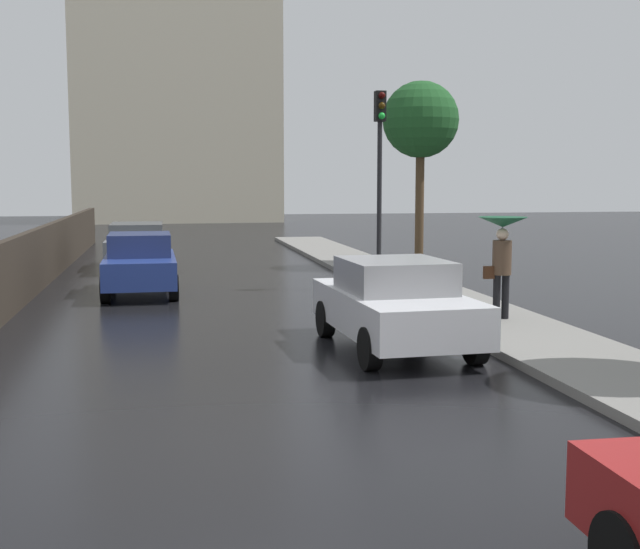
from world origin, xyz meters
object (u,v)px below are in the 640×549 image
object	(u,v)px
car_blue_mid_road	(140,264)
traffic_light	(380,153)
car_grey_behind_camera	(137,245)
street_tree_mid	(421,121)
car_white_far_ahead	(394,304)
pedestrian_with_umbrella_near	(502,242)

from	to	relation	value
car_blue_mid_road	traffic_light	world-z (taller)	traffic_light
car_blue_mid_road	traffic_light	bearing A→B (deg)	175.76
car_grey_behind_camera	traffic_light	distance (m)	9.31
car_blue_mid_road	car_grey_behind_camera	size ratio (longest dim) A/B	0.91
car_blue_mid_road	street_tree_mid	distance (m)	10.44
car_grey_behind_camera	street_tree_mid	world-z (taller)	street_tree_mid
car_blue_mid_road	car_grey_behind_camera	world-z (taller)	car_blue_mid_road
car_white_far_ahead	street_tree_mid	size ratio (longest dim) A/B	0.71
traffic_light	car_white_far_ahead	bearing A→B (deg)	-102.89
street_tree_mid	car_blue_mid_road	bearing A→B (deg)	-152.25
traffic_light	street_tree_mid	xyz separation A→B (m)	(2.61, 4.87, 1.16)
car_grey_behind_camera	street_tree_mid	distance (m)	9.76
traffic_light	street_tree_mid	world-z (taller)	street_tree_mid
car_blue_mid_road	pedestrian_with_umbrella_near	bearing A→B (deg)	138.88
car_grey_behind_camera	pedestrian_with_umbrella_near	world-z (taller)	pedestrian_with_umbrella_near
car_blue_mid_road	pedestrian_with_umbrella_near	world-z (taller)	pedestrian_with_umbrella_near
car_white_far_ahead	traffic_light	size ratio (longest dim) A/B	0.86
car_grey_behind_camera	traffic_light	xyz separation A→B (m)	(6.22, -6.38, 2.71)
pedestrian_with_umbrella_near	street_tree_mid	size ratio (longest dim) A/B	0.33
pedestrian_with_umbrella_near	traffic_light	bearing A→B (deg)	98.55
car_white_far_ahead	street_tree_mid	bearing A→B (deg)	67.82
street_tree_mid	pedestrian_with_umbrella_near	bearing A→B (deg)	-99.07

